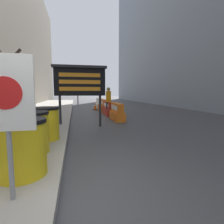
{
  "coord_description": "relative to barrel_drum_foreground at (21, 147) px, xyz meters",
  "views": [
    {
      "loc": [
        0.25,
        -2.23,
        1.48
      ],
      "look_at": [
        2.44,
        8.05,
        0.27
      ],
      "focal_mm": 28.0,
      "sensor_mm": 36.0,
      "label": 1
    }
  ],
  "objects": [
    {
      "name": "jersey_barrier_orange_near",
      "position": [
        3.0,
        5.99,
        -0.22
      ],
      "size": [
        0.51,
        1.64,
        0.89
      ],
      "color": "orange",
      "rests_on": "ground_plane"
    },
    {
      "name": "jersey_barrier_red_striped",
      "position": [
        3.0,
        8.22,
        -0.24
      ],
      "size": [
        0.62,
        1.91,
        0.86
      ],
      "color": "red",
      "rests_on": "ground_plane"
    },
    {
      "name": "bare_tree",
      "position": [
        -2.74,
        8.23,
        1.49
      ],
      "size": [
        1.75,
        1.92,
        3.96
      ],
      "color": "#4C3D2D",
      "rests_on": "sidewalk_left"
    },
    {
      "name": "message_board",
      "position": [
        1.07,
        4.46,
        1.29
      ],
      "size": [
        2.17,
        0.36,
        2.54
      ],
      "color": "#28282B",
      "rests_on": "ground_plane"
    },
    {
      "name": "traffic_cone_near",
      "position": [
        2.48,
        11.59,
        -0.32
      ],
      "size": [
        0.34,
        0.34,
        0.61
      ],
      "color": "black",
      "rests_on": "ground_plane"
    },
    {
      "name": "jersey_barrier_white",
      "position": [
        3.0,
        12.85,
        -0.22
      ],
      "size": [
        0.52,
        1.92,
        0.9
      ],
      "color": "silver",
      "rests_on": "ground_plane"
    },
    {
      "name": "barrel_drum_middle",
      "position": [
        -0.11,
        1.07,
        0.0
      ],
      "size": [
        0.77,
        0.77,
        0.9
      ],
      "color": "yellow",
      "rests_on": "sidewalk_left"
    },
    {
      "name": "warning_sign",
      "position": [
        0.06,
        -0.68,
        0.74
      ],
      "size": [
        0.63,
        0.08,
        1.75
      ],
      "color": "gray",
      "rests_on": "sidewalk_left"
    },
    {
      "name": "ground_plane",
      "position": [
        0.59,
        -0.66,
        -0.61
      ],
      "size": [
        120.0,
        120.0,
        0.0
      ],
      "primitive_type": "plane",
      "color": "#3F3F42"
    },
    {
      "name": "barrel_drum_foreground",
      "position": [
        0.0,
        0.0,
        0.0
      ],
      "size": [
        0.77,
        0.77,
        0.9
      ],
      "color": "yellow",
      "rests_on": "sidewalk_left"
    },
    {
      "name": "barrel_drum_back",
      "position": [
        0.02,
        2.14,
        0.0
      ],
      "size": [
        0.77,
        0.77,
        0.9
      ],
      "color": "yellow",
      "rests_on": "sidewalk_left"
    },
    {
      "name": "jersey_barrier_orange_far",
      "position": [
        3.0,
        10.6,
        -0.22
      ],
      "size": [
        0.54,
        1.98,
        0.9
      ],
      "color": "orange",
      "rests_on": "ground_plane"
    },
    {
      "name": "pedestrian_worker",
      "position": [
        2.88,
        7.75,
        0.43
      ],
      "size": [
        0.32,
        0.49,
        1.77
      ],
      "rotation": [
        0.0,
        0.0,
        4.62
      ],
      "color": "#23283D",
      "rests_on": "ground_plane"
    },
    {
      "name": "traffic_light_near_curb",
      "position": [
        1.19,
        17.95,
        2.58
      ],
      "size": [
        0.28,
        0.45,
        4.43
      ],
      "color": "#2D2D30",
      "rests_on": "ground_plane"
    }
  ]
}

